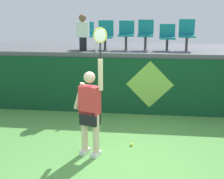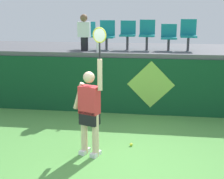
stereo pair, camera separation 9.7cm
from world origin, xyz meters
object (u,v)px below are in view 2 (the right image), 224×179
stadium_chair_5 (188,33)px  stadium_chair_4 (169,36)px  tennis_player (90,109)px  stadium_chair_1 (107,34)px  spectator_0 (84,32)px  stadium_chair_3 (147,33)px  stadium_chair_2 (128,33)px  water_bottle (98,47)px  stadium_chair_0 (87,34)px  tennis_ball (131,145)px

stadium_chair_5 → stadium_chair_4: bearing=-179.1°
tennis_player → stadium_chair_4: 4.09m
stadium_chair_1 → spectator_0: size_ratio=0.82×
stadium_chair_5 → stadium_chair_1: bearing=180.0°
stadium_chair_1 → stadium_chair_3: 1.16m
stadium_chair_5 → stadium_chair_2: bearing=-179.8°
tennis_player → spectator_0: spectator_0 is taller
tennis_player → stadium_chair_1: size_ratio=2.99×
stadium_chair_4 → tennis_player: bearing=-113.0°
tennis_player → spectator_0: bearing=104.3°
stadium_chair_3 → tennis_player: bearing=-104.3°
stadium_chair_1 → stadium_chair_5: size_ratio=0.95×
stadium_chair_1 → water_bottle: bearing=-101.3°
tennis_player → water_bottle: (-0.38, 2.91, 0.85)m
stadium_chair_1 → stadium_chair_4: (1.77, -0.01, -0.04)m
spectator_0 → stadium_chair_0: bearing=90.0°
water_bottle → stadium_chair_0: bearing=121.4°
water_bottle → stadium_chair_4: size_ratio=0.36×
water_bottle → tennis_ball: bearing=-64.2°
stadium_chair_0 → spectator_0: spectator_0 is taller
stadium_chair_0 → spectator_0: size_ratio=0.78×
tennis_ball → spectator_0: spectator_0 is taller
stadium_chair_0 → stadium_chair_2: stadium_chair_2 is taller
stadium_chair_1 → stadium_chair_4: 1.77m
tennis_ball → stadium_chair_5: size_ratio=0.08×
tennis_ball → stadium_chair_3: size_ratio=0.08×
stadium_chair_0 → stadium_chair_1: bearing=0.8°
stadium_chair_4 → stadium_chair_5: 0.55m
stadium_chair_3 → spectator_0: size_ratio=0.85×
stadium_chair_2 → water_bottle: bearing=-136.4°
spectator_0 → stadium_chair_5: bearing=8.2°
tennis_player → stadium_chair_0: 3.89m
stadium_chair_2 → stadium_chair_3: bearing=0.4°
tennis_player → stadium_chair_0: bearing=102.8°
tennis_player → stadium_chair_0: tennis_player is taller
stadium_chair_1 → stadium_chair_3: stadium_chair_3 is taller
water_bottle → spectator_0: (-0.44, 0.30, 0.39)m
tennis_ball → stadium_chair_4: 3.78m
water_bottle → stadium_chair_3: 1.53m
stadium_chair_3 → stadium_chair_4: size_ratio=1.16×
water_bottle → stadium_chair_5: stadium_chair_5 is taller
tennis_player → stadium_chair_5: 4.35m
stadium_chair_0 → stadium_chair_5: 2.89m
tennis_player → stadium_chair_1: (-0.24, 3.63, 1.17)m
stadium_chair_4 → stadium_chair_5: (0.54, 0.01, 0.08)m
stadium_chair_1 → stadium_chair_5: (2.31, -0.00, 0.04)m
stadium_chair_0 → stadium_chair_2: size_ratio=0.95×
stadium_chair_0 → stadium_chair_3: size_ratio=0.92×
tennis_ball → stadium_chair_0: 4.05m
stadium_chair_2 → spectator_0: (-1.19, -0.41, 0.05)m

